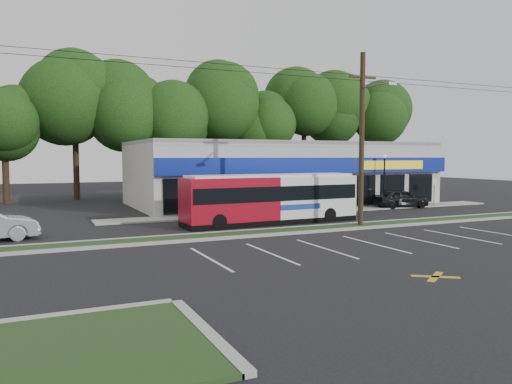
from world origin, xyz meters
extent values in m
plane|color=black|center=(0.00, 0.00, 0.00)|extent=(120.00, 120.00, 0.00)
cube|color=#213E19|center=(0.00, 1.00, 0.06)|extent=(40.00, 1.60, 0.12)
cube|color=#9E9E93|center=(0.00, 0.15, 0.07)|extent=(40.00, 0.25, 0.14)
cube|color=#9E9E93|center=(0.00, 1.85, 0.07)|extent=(40.00, 0.25, 0.14)
cube|color=#213E19|center=(-15.00, -12.00, 0.06)|extent=(8.00, 5.00, 0.12)
cube|color=#9E9E93|center=(5.00, 9.00, 0.05)|extent=(32.00, 2.20, 0.10)
cube|color=#B8B5AA|center=(5.50, 16.00, 2.50)|extent=(25.00, 12.00, 5.00)
cube|color=navy|center=(5.50, 9.75, 3.40)|extent=(25.00, 0.50, 1.20)
cube|color=black|center=(5.50, 9.94, 1.40)|extent=(24.00, 0.12, 2.40)
cube|color=yellow|center=(12.50, 9.48, 3.40)|extent=(6.00, 0.06, 0.70)
cube|color=gray|center=(5.50, 16.00, 5.15)|extent=(25.00, 12.00, 0.30)
cylinder|color=black|center=(3.00, 1.00, 5.00)|extent=(0.30, 0.30, 10.00)
cube|color=black|center=(3.00, 1.00, 8.60)|extent=(1.80, 0.12, 0.12)
cylinder|color=#59595E|center=(3.00, -0.20, 8.00)|extent=(0.10, 2.40, 0.10)
cube|color=#59595E|center=(3.00, -1.50, 7.90)|extent=(0.50, 0.25, 0.15)
cylinder|color=black|center=(0.00, 1.00, 8.70)|extent=(50.00, 0.02, 0.02)
cylinder|color=black|center=(0.00, 1.00, 8.40)|extent=(50.00, 0.02, 0.02)
cylinder|color=black|center=(11.00, 8.80, 2.00)|extent=(0.12, 0.12, 4.00)
sphere|color=silver|center=(11.00, 8.80, 4.10)|extent=(0.30, 0.30, 0.30)
cylinder|color=#59595E|center=(16.00, 8.60, 1.10)|extent=(0.06, 0.06, 2.20)
cube|color=white|center=(16.00, 8.55, 2.00)|extent=(0.45, 0.04, 0.45)
cylinder|color=black|center=(-16.00, 26.00, 2.86)|extent=(0.56, 0.56, 5.72)
sphere|color=black|center=(-16.00, 26.00, 8.45)|extent=(6.76, 6.76, 6.76)
cylinder|color=black|center=(-11.00, 26.00, 2.86)|extent=(0.56, 0.56, 5.72)
sphere|color=black|center=(-11.00, 26.00, 8.45)|extent=(6.76, 6.76, 6.76)
cylinder|color=black|center=(-6.00, 26.00, 2.86)|extent=(0.56, 0.56, 5.72)
sphere|color=black|center=(-6.00, 26.00, 8.45)|extent=(6.76, 6.76, 6.76)
cylinder|color=black|center=(-1.00, 26.00, 2.86)|extent=(0.56, 0.56, 5.72)
sphere|color=black|center=(-1.00, 26.00, 8.45)|extent=(6.76, 6.76, 6.76)
cylinder|color=black|center=(4.00, 26.00, 2.86)|extent=(0.56, 0.56, 5.72)
sphere|color=black|center=(4.00, 26.00, 8.45)|extent=(6.76, 6.76, 6.76)
cylinder|color=black|center=(9.00, 26.00, 2.86)|extent=(0.56, 0.56, 5.72)
sphere|color=black|center=(9.00, 26.00, 8.45)|extent=(6.76, 6.76, 6.76)
cylinder|color=black|center=(14.00, 26.00, 2.86)|extent=(0.56, 0.56, 5.72)
sphere|color=black|center=(14.00, 26.00, 8.45)|extent=(6.76, 6.76, 6.76)
cylinder|color=black|center=(19.00, 26.00, 2.86)|extent=(0.56, 0.56, 5.72)
sphere|color=black|center=(19.00, 26.00, 8.45)|extent=(6.76, 6.76, 6.76)
cylinder|color=black|center=(24.00, 26.00, 2.86)|extent=(0.56, 0.56, 5.72)
sphere|color=black|center=(24.00, 26.00, 8.45)|extent=(6.76, 6.76, 6.76)
cube|color=maroon|center=(-3.83, 4.40, 1.60)|extent=(5.63, 2.52, 2.55)
cube|color=white|center=(1.72, 4.60, 1.60)|extent=(5.63, 2.52, 2.55)
cube|color=black|center=(-1.06, 4.50, 0.18)|extent=(11.18, 2.67, 0.32)
cube|color=black|center=(-1.06, 4.50, 1.90)|extent=(10.96, 2.77, 0.88)
cube|color=black|center=(4.52, 4.71, 1.76)|extent=(0.13, 1.97, 1.30)
cube|color=#193899|center=(0.37, 3.38, 1.06)|extent=(2.78, 0.13, 0.32)
cube|color=white|center=(-1.06, 4.50, 2.92)|extent=(10.62, 2.47, 0.17)
cylinder|color=black|center=(-4.90, 3.32, 0.44)|extent=(0.90, 0.29, 0.89)
cylinder|color=black|center=(-4.98, 5.39, 0.44)|extent=(0.90, 0.29, 0.89)
cylinder|color=black|center=(2.53, 3.59, 0.44)|extent=(0.90, 0.29, 0.89)
cylinder|color=black|center=(2.46, 5.67, 0.44)|extent=(0.90, 0.29, 0.89)
imported|color=black|center=(12.41, 8.50, 0.75)|extent=(4.61, 2.40, 1.50)
imported|color=silver|center=(4.83, 8.50, 0.92)|extent=(0.80, 0.75, 1.84)
imported|color=silver|center=(7.37, 8.50, 0.96)|extent=(1.12, 1.00, 1.92)
camera|label=1|loc=(-14.50, -22.66, 4.10)|focal=35.00mm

